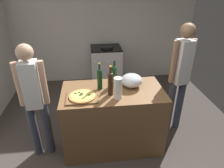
% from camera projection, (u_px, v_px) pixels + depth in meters
% --- Properties ---
extents(ground_plane, '(4.49, 3.60, 0.02)m').
position_uv_depth(ground_plane, '(105.00, 113.00, 3.79)').
color(ground_plane, '#3F3833').
extents(kitchen_wall_rear, '(4.49, 0.10, 2.60)m').
position_uv_depth(kitchen_wall_rear, '(98.00, 27.00, 4.54)').
color(kitchen_wall_rear, beige).
rests_on(kitchen_wall_rear, ground_plane).
extents(counter, '(1.38, 0.74, 0.93)m').
position_uv_depth(counter, '(113.00, 118.00, 2.87)').
color(counter, brown).
rests_on(counter, ground_plane).
extents(cutting_board, '(0.40, 0.32, 0.02)m').
position_uv_depth(cutting_board, '(82.00, 97.00, 2.48)').
color(cutting_board, brown).
rests_on(cutting_board, counter).
extents(pizza, '(0.33, 0.33, 0.03)m').
position_uv_depth(pizza, '(82.00, 96.00, 2.47)').
color(pizza, tan).
rests_on(pizza, cutting_board).
extents(mixing_bowl, '(0.30, 0.30, 0.18)m').
position_uv_depth(mixing_bowl, '(132.00, 80.00, 2.72)').
color(mixing_bowl, '#B2B2B7').
rests_on(mixing_bowl, counter).
extents(paper_towel_roll, '(0.10, 0.10, 0.29)m').
position_uv_depth(paper_towel_roll, '(118.00, 88.00, 2.42)').
color(paper_towel_roll, white).
rests_on(paper_towel_roll, counter).
extents(wine_bottle_dark, '(0.07, 0.07, 0.40)m').
position_uv_depth(wine_bottle_dark, '(111.00, 82.00, 2.49)').
color(wine_bottle_dark, '#331E0F').
rests_on(wine_bottle_dark, counter).
extents(wine_bottle_green, '(0.07, 0.07, 0.36)m').
position_uv_depth(wine_bottle_green, '(114.00, 75.00, 2.73)').
color(wine_bottle_green, '#143819').
rests_on(wine_bottle_green, counter).
extents(wine_bottle_clear, '(0.07, 0.07, 0.38)m').
position_uv_depth(wine_bottle_clear, '(100.00, 78.00, 2.62)').
color(wine_bottle_clear, '#143819').
rests_on(wine_bottle_clear, counter).
extents(stove, '(0.68, 0.63, 0.96)m').
position_uv_depth(stove, '(106.00, 67.00, 4.59)').
color(stove, '#B7B7BC').
rests_on(stove, ground_plane).
extents(person_in_stripes, '(0.37, 0.21, 1.62)m').
position_uv_depth(person_in_stripes, '(34.00, 98.00, 2.49)').
color(person_in_stripes, '#383D4C').
rests_on(person_in_stripes, ground_plane).
extents(person_in_red, '(0.37, 0.24, 1.75)m').
position_uv_depth(person_in_red, '(180.00, 74.00, 2.93)').
color(person_in_red, '#383D4C').
rests_on(person_in_red, ground_plane).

